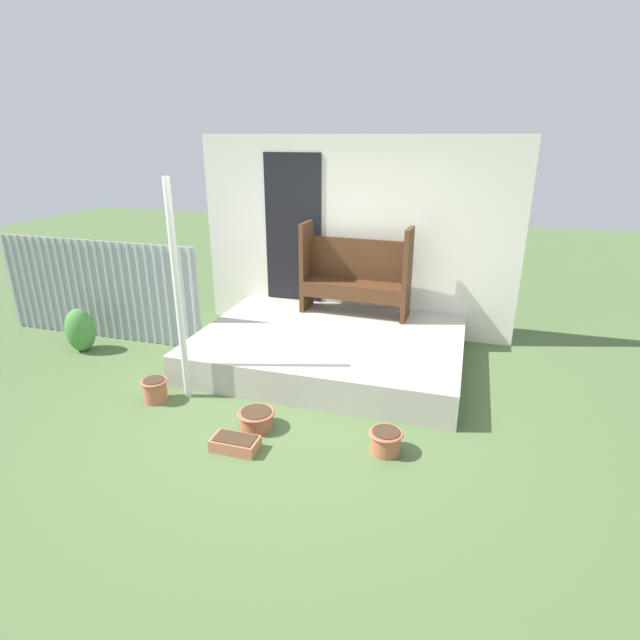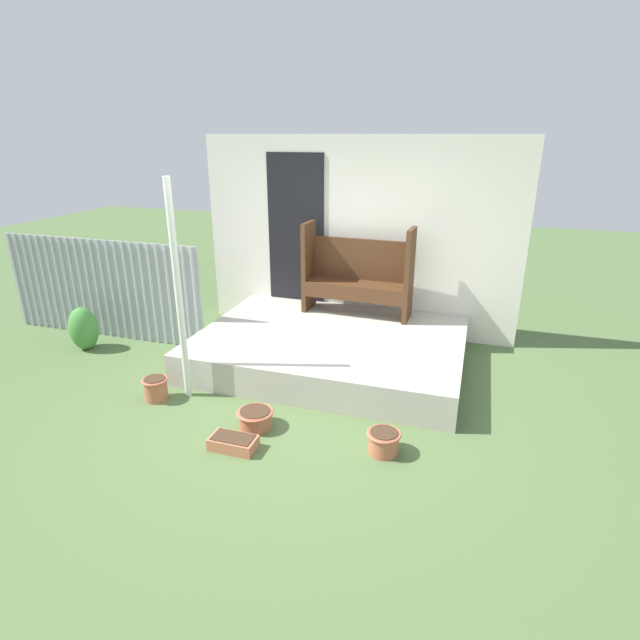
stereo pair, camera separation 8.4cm
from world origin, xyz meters
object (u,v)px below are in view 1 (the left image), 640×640
(support_post, at_px, (178,295))
(flower_pot_right, at_px, (386,440))
(planter_box_rect, at_px, (235,444))
(flower_pot_middle, at_px, (256,418))
(bench, at_px, (356,271))
(flower_pot_left, at_px, (155,389))
(shrub_by_fence, at_px, (80,330))

(support_post, distance_m, flower_pot_right, 2.41)
(flower_pot_right, distance_m, planter_box_rect, 1.31)
(planter_box_rect, bearing_deg, flower_pot_middle, 83.93)
(flower_pot_right, xyz_separation_m, planter_box_rect, (-1.26, -0.34, -0.06))
(bench, bearing_deg, flower_pot_left, -122.86)
(flower_pot_left, bearing_deg, bench, 54.89)
(flower_pot_middle, distance_m, planter_box_rect, 0.38)
(support_post, relative_size, flower_pot_right, 7.46)
(support_post, height_order, flower_pot_middle, support_post)
(flower_pot_left, height_order, flower_pot_middle, flower_pot_left)
(bench, relative_size, planter_box_rect, 3.44)
(support_post, bearing_deg, bench, 57.56)
(bench, distance_m, shrub_by_fence, 3.57)
(bench, bearing_deg, shrub_by_fence, -154.27)
(support_post, xyz_separation_m, bench, (1.31, 2.07, -0.19))
(flower_pot_middle, distance_m, flower_pot_right, 1.22)
(shrub_by_fence, bearing_deg, planter_box_rect, -26.40)
(flower_pot_right, bearing_deg, planter_box_rect, -164.78)
(support_post, distance_m, flower_pot_left, 1.04)
(support_post, relative_size, bench, 1.58)
(bench, xyz_separation_m, shrub_by_fence, (-3.22, -1.40, -0.65))
(support_post, xyz_separation_m, shrub_by_fence, (-1.91, 0.67, -0.84))
(support_post, relative_size, shrub_by_fence, 4.00)
(bench, height_order, flower_pot_left, bench)
(bench, relative_size, flower_pot_middle, 4.05)
(flower_pot_left, relative_size, flower_pot_middle, 0.78)
(bench, bearing_deg, flower_pot_middle, -96.67)
(shrub_by_fence, bearing_deg, flower_pot_right, -14.44)
(flower_pot_left, distance_m, shrub_by_fence, 1.85)
(support_post, bearing_deg, flower_pot_left, -145.84)
(flower_pot_right, distance_m, shrub_by_fence, 4.20)
(flower_pot_right, xyz_separation_m, shrub_by_fence, (-4.07, 1.05, 0.17))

